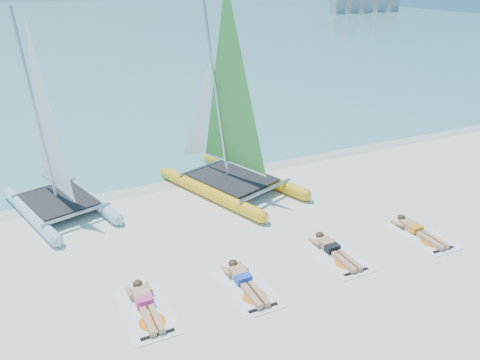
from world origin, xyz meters
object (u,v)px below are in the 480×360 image
Objects in this scene: sunbather_c at (333,249)px; sunbather_b at (244,280)px; towel_d at (422,236)px; towel_c at (337,256)px; catamaran_yellow at (221,123)px; sunbather_a at (145,303)px; catamaran_blue at (50,155)px; towel_b at (248,289)px; towel_a at (148,312)px; sunbather_d at (417,230)px.

sunbather_b is at bearing -175.42° from sunbather_c.
towel_d is (5.29, -0.15, -0.11)m from sunbather_b.
sunbather_c reaches higher than towel_c.
catamaran_yellow is 3.98× the size of sunbather_b.
sunbather_b is 2.63m from sunbather_c.
towel_c is at bearing -1.84° from sunbather_a.
catamaran_blue is 8.53m from towel_c.
towel_b is at bearing -90.00° from sunbather_b.
towel_b is (3.44, -5.94, -1.76)m from catamaran_blue.
towel_a is at bearing -179.58° from sunbather_b.
towel_b is at bearing -4.42° from towel_a.
towel_c is at bearing -100.13° from catamaran_yellow.
sunbather_b reaches higher than towel_a.
catamaran_blue is 7.09m from towel_b.
sunbather_d reaches higher than towel_d.
towel_a is 1.00× the size of towel_c.
sunbather_d is at bearing 0.42° from towel_c.
sunbather_b is 1.00× the size of sunbather_c.
sunbather_c is at bearing 0.41° from sunbather_a.
sunbather_a is at bearing -147.63° from catamaran_yellow.
catamaran_yellow is 6.67m from sunbather_d.
sunbather_a is 0.93× the size of towel_c.
catamaran_blue is 6.14m from towel_a.
towel_b is (2.27, -0.37, -0.11)m from sunbather_a.
towel_a is (-4.01, -5.32, -2.15)m from catamaran_yellow.
towel_c is 1.07× the size of sunbather_c.
sunbather_c is (0.89, -5.10, -2.04)m from catamaran_yellow.
towel_c is (4.89, -0.16, -0.11)m from sunbather_a.
catamaran_blue is 3.44× the size of sunbather_c.
towel_b is 1.07× the size of sunbather_b.
sunbather_c is at bearing 8.72° from towel_b.
catamaran_yellow is at bearing 72.46° from towel_b.
catamaran_blue is at bearing 136.64° from towel_c.
catamaran_blue is 6.90m from sunbather_b.
towel_a and towel_b have the same top height.
sunbather_a is 7.56m from sunbather_d.
sunbather_d is at bearing 0.41° from sunbather_b.
towel_c is 0.22m from sunbather_c.
catamaran_blue is 3.21× the size of towel_d.
towel_c is (2.62, 0.02, -0.11)m from sunbather_b.
sunbather_c and sunbather_d have the same top height.
towel_b is at bearing -179.59° from towel_d.
sunbather_d is (5.29, 0.04, 0.00)m from sunbather_b.
catamaran_blue is 3.21× the size of towel_b.
catamaran_blue is 0.87× the size of catamaran_yellow.
sunbather_c is at bearing 172.20° from towel_d.
catamaran_blue is 8.38m from sunbather_c.
sunbather_d is at bearing -75.68° from catamaran_yellow.
towel_a is (1.17, -5.77, -1.76)m from catamaran_blue.
towel_c is 2.67m from towel_d.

